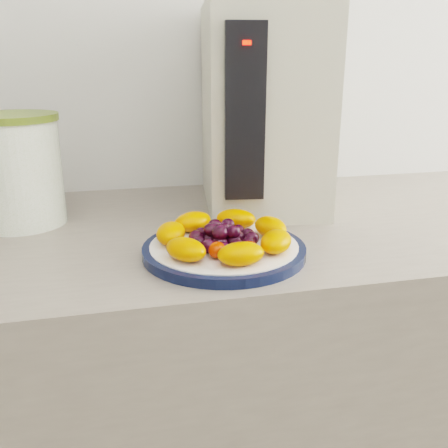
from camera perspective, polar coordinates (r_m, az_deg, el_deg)
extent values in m
cube|color=silver|center=(1.17, -7.58, 23.71)|extent=(3.50, 0.02, 2.60)
cube|color=gray|center=(1.13, -3.92, -22.36)|extent=(3.50, 0.60, 0.90)
cube|color=brown|center=(1.15, -3.89, -23.49)|extent=(3.48, 0.58, 0.84)
cylinder|color=#0C1635|center=(0.77, 0.00, -3.01)|extent=(0.25, 0.25, 0.01)
cylinder|color=white|center=(0.77, 0.00, -2.94)|extent=(0.23, 0.23, 0.02)
cylinder|color=#55721C|center=(0.97, -22.54, 5.34)|extent=(0.20, 0.20, 0.19)
cylinder|color=olive|center=(0.95, -23.28, 11.15)|extent=(0.21, 0.21, 0.01)
cube|color=beige|center=(1.02, 4.36, 13.08)|extent=(0.26, 0.34, 0.39)
cube|color=black|center=(0.85, 2.40, 12.46)|extent=(0.07, 0.03, 0.29)
cube|color=#FF0C05|center=(0.83, 2.62, 20.00)|extent=(0.01, 0.01, 0.01)
ellipsoid|color=#FF6D00|center=(0.80, 5.34, -0.37)|extent=(0.06, 0.07, 0.03)
ellipsoid|color=#FF6D00|center=(0.84, 1.38, 0.61)|extent=(0.08, 0.07, 0.03)
ellipsoid|color=#FF6D00|center=(0.82, -3.58, 0.28)|extent=(0.08, 0.07, 0.03)
ellipsoid|color=#FF6D00|center=(0.77, -6.09, -1.05)|extent=(0.06, 0.08, 0.03)
ellipsoid|color=#FF6D00|center=(0.70, -4.38, -2.91)|extent=(0.07, 0.08, 0.03)
ellipsoid|color=#FF6D00|center=(0.69, 1.95, -3.42)|extent=(0.07, 0.05, 0.03)
ellipsoid|color=#FF6D00|center=(0.74, 5.96, -2.01)|extent=(0.07, 0.08, 0.03)
ellipsoid|color=black|center=(0.76, 0.00, -1.66)|extent=(0.02, 0.02, 0.02)
ellipsoid|color=black|center=(0.77, 1.59, -1.53)|extent=(0.02, 0.02, 0.02)
ellipsoid|color=black|center=(0.78, 0.47, -1.08)|extent=(0.02, 0.02, 0.02)
ellipsoid|color=black|center=(0.78, -1.10, -1.24)|extent=(0.02, 0.02, 0.02)
ellipsoid|color=black|center=(0.76, -1.61, -1.79)|extent=(0.02, 0.02, 0.02)
ellipsoid|color=black|center=(0.74, -0.49, -2.11)|extent=(0.02, 0.02, 0.02)
ellipsoid|color=black|center=(0.75, 1.14, -2.02)|extent=(0.02, 0.02, 0.02)
ellipsoid|color=black|center=(0.78, 2.74, -1.18)|extent=(0.02, 0.02, 0.02)
ellipsoid|color=black|center=(0.80, 1.62, -0.77)|extent=(0.02, 0.02, 0.02)
ellipsoid|color=black|center=(0.80, 0.10, -0.53)|extent=(0.02, 0.02, 0.02)
ellipsoid|color=black|center=(0.80, -1.43, -0.65)|extent=(0.02, 0.02, 0.02)
ellipsoid|color=black|center=(0.78, -2.63, -1.10)|extent=(0.02, 0.02, 0.02)
ellipsoid|color=black|center=(0.76, -3.18, -1.52)|extent=(0.02, 0.02, 0.02)
ellipsoid|color=black|center=(0.74, -2.89, -2.16)|extent=(0.02, 0.02, 0.02)
ellipsoid|color=black|center=(0.73, -1.77, -2.55)|extent=(0.02, 0.02, 0.02)
ellipsoid|color=black|center=(0.72, -0.12, -2.79)|extent=(0.02, 0.02, 0.02)
ellipsoid|color=black|center=(0.73, 1.57, -2.60)|extent=(0.02, 0.02, 0.02)
ellipsoid|color=black|center=(0.74, 2.78, -2.24)|extent=(0.02, 0.02, 0.02)
ellipsoid|color=black|center=(0.76, 3.19, -1.64)|extent=(0.02, 0.02, 0.02)
ellipsoid|color=black|center=(0.76, 0.00, -0.55)|extent=(0.02, 0.02, 0.02)
ellipsoid|color=black|center=(0.78, 0.44, -0.08)|extent=(0.02, 0.02, 0.02)
ellipsoid|color=black|center=(0.77, -1.05, -0.18)|extent=(0.02, 0.02, 0.02)
ellipsoid|color=black|center=(0.75, -1.53, -0.66)|extent=(0.02, 0.02, 0.02)
ellipsoid|color=black|center=(0.74, -0.47, -1.01)|extent=(0.03, 0.03, 0.02)
ellipsoid|color=black|center=(0.74, 1.09, -0.92)|extent=(0.02, 0.02, 0.02)
ellipsoid|color=red|center=(0.70, 0.98, -3.23)|extent=(0.03, 0.03, 0.02)
ellipsoid|color=red|center=(0.72, 2.82, -2.89)|extent=(0.04, 0.04, 0.02)
ellipsoid|color=red|center=(0.69, 2.35, -3.78)|extent=(0.04, 0.04, 0.02)
ellipsoid|color=red|center=(0.71, -0.79, -2.96)|extent=(0.04, 0.04, 0.02)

